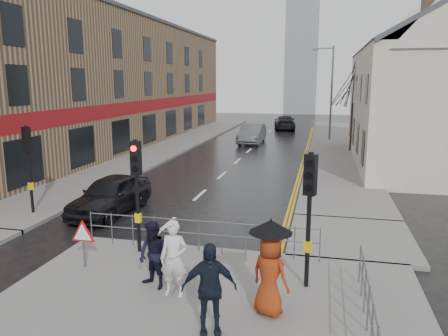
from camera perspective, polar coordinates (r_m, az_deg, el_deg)
The scene contains 24 objects.
ground at distance 13.60m, azimuth -12.08°, elevation -11.35°, with size 120.00×120.00×0.00m, color black.
near_pavement at distance 9.66m, azimuth -4.09°, elevation -20.63°, with size 10.00×9.00×0.14m, color #605E5B.
left_pavement at distance 36.71m, azimuth -6.26°, elevation 3.20°, with size 4.00×44.00×0.14m, color #605E5B.
right_pavement at distance 36.70m, azimuth 14.41°, elevation 2.91°, with size 4.00×40.00×0.14m, color #605E5B.
pavement_bridge_right at distance 15.25m, azimuth 16.24°, elevation -8.75°, with size 4.00×4.20×0.14m, color #605E5B.
building_left_terrace at distance 37.63m, azimuth -15.02°, elevation 10.62°, with size 8.00×42.00×10.00m, color #806249.
building_right_cream at distance 30.06m, azimuth 25.83°, elevation 9.41°, with size 9.00×16.40×10.10m.
church_tower at distance 73.54m, azimuth 10.09°, elevation 14.07°, with size 5.00×5.00×18.00m, color gray.
traffic_signal_near_left at distance 12.96m, azimuth -11.36°, elevation -1.05°, with size 0.28×0.27×3.40m.
traffic_signal_near_right at distance 10.68m, azimuth 11.11°, elevation -3.66°, with size 0.34×0.33×3.40m.
traffic_signal_far_left at distance 18.24m, azimuth -24.22°, elevation 1.71°, with size 0.34×0.33×3.40m.
guard_railing_front at distance 13.16m, azimuth -3.32°, elevation -7.88°, with size 7.14×0.04×1.00m.
guard_railing_side at distance 9.67m, azimuth 18.40°, elevation -15.94°, with size 0.04×4.54×1.00m.
warning_sign at distance 12.60m, azimuth -17.94°, elevation -8.45°, with size 0.80×0.07×1.35m.
street_lamp at distance 39.34m, azimuth 13.64°, elevation 10.26°, with size 1.83×0.25×8.00m.
tree_near at distance 33.40m, azimuth 16.70°, elevation 10.73°, with size 2.40×2.40×6.58m.
tree_far at distance 41.42m, azimuth 16.65°, elevation 9.76°, with size 2.40×2.40×5.64m.
pedestrian_a at distance 10.58m, azimuth -6.56°, elevation -11.67°, with size 0.67×0.44×1.84m, color silver.
pedestrian_b at distance 11.04m, azimuth -9.20°, elevation -11.18°, with size 0.82×0.64×1.69m, color black.
pedestrian_with_umbrella at distance 9.68m, azimuth 6.02°, elevation -12.44°, with size 1.05×0.96×2.15m.
pedestrian_d at distance 9.05m, azimuth -1.97°, elevation -15.47°, with size 1.12×0.47×1.92m, color black.
car_parked at distance 17.91m, azimuth -14.61°, elevation -3.40°, with size 1.78×4.42×1.51m, color black.
car_mid at distance 37.16m, azimuth 3.68°, elevation 4.51°, with size 1.74×5.00×1.65m, color #4B4E50.
car_far at distance 48.21m, azimuth 7.92°, elevation 5.90°, with size 2.14×5.27×1.53m, color black.
Camera 1 is at (5.45, -11.33, 5.17)m, focal length 35.00 mm.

